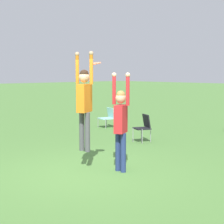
# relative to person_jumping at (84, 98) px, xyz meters

# --- Properties ---
(ground_plane) EXTENTS (120.00, 120.00, 0.00)m
(ground_plane) POSITION_rel_person_jumping_xyz_m (0.31, -0.15, -1.62)
(ground_plane) COLOR #4C7A38
(person_jumping) EXTENTS (0.60, 0.49, 2.28)m
(person_jumping) POSITION_rel_person_jumping_xyz_m (0.00, 0.00, 0.00)
(person_jumping) COLOR #4C4C51
(person_jumping) RESTS_ON ground_plane
(person_defending) EXTENTS (0.53, 0.43, 2.20)m
(person_defending) POSITION_rel_person_jumping_xyz_m (0.78, 0.39, -0.45)
(person_defending) COLOR navy
(person_defending) RESTS_ON ground_plane
(frisbee) EXTENTS (0.27, 0.26, 0.07)m
(frisbee) POSITION_rel_person_jumping_xyz_m (0.24, 0.13, 0.78)
(frisbee) COLOR #E04C23
(camping_chair_1) EXTENTS (0.67, 0.71, 0.78)m
(camping_chair_1) POSITION_rel_person_jumping_xyz_m (-4.33, 4.70, -1.17)
(camping_chair_1) COLOR gray
(camping_chair_1) RESTS_ON ground_plane
(camping_chair_2) EXTENTS (0.61, 0.67, 0.87)m
(camping_chair_2) POSITION_rel_person_jumping_xyz_m (-1.26, 3.43, -1.10)
(camping_chair_2) COLOR gray
(camping_chair_2) RESTS_ON ground_plane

